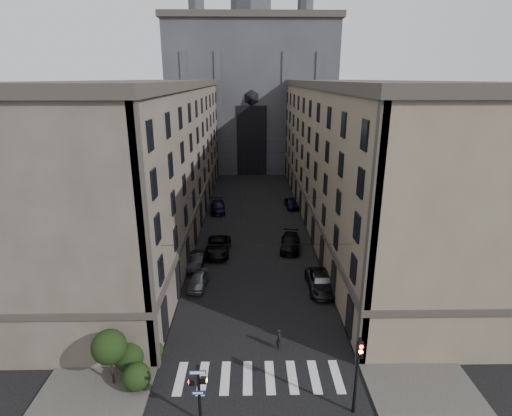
{
  "coord_description": "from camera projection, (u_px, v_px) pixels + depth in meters",
  "views": [
    {
      "loc": [
        -0.58,
        -16.91,
        19.09
      ],
      "look_at": [
        -0.06,
        12.44,
        9.54
      ],
      "focal_mm": 28.0,
      "sensor_mm": 36.0,
      "label": 1
    }
  ],
  "objects": [
    {
      "name": "gothic_tower",
      "position": [
        251.0,
        85.0,
        87.76
      ],
      "size": [
        35.0,
        23.0,
        58.0
      ],
      "color": "#2D2D33",
      "rests_on": "ground"
    },
    {
      "name": "car_right_midfar",
      "position": [
        290.0,
        243.0,
        46.66
      ],
      "size": [
        2.93,
        5.69,
        1.58
      ],
      "primitive_type": "imported",
      "rotation": [
        0.0,
        0.0,
        -0.14
      ],
      "color": "black",
      "rests_on": "ground"
    },
    {
      "name": "traffic_light_right",
      "position": [
        358.0,
        367.0,
        22.9
      ],
      "size": [
        0.34,
        0.5,
        5.2
      ],
      "color": "black",
      "rests_on": "ground"
    },
    {
      "name": "car_right_midnear",
      "position": [
        321.0,
        282.0,
        37.63
      ],
      "size": [
        2.58,
        5.54,
        1.54
      ],
      "primitive_type": "imported",
      "rotation": [
        0.0,
        0.0,
        0.01
      ],
      "color": "black",
      "rests_on": "ground"
    },
    {
      "name": "car_right_near",
      "position": [
        321.0,
        282.0,
        37.75
      ],
      "size": [
        1.74,
        4.4,
        1.42
      ],
      "primitive_type": "imported",
      "rotation": [
        0.0,
        0.0,
        -0.06
      ],
      "color": "gray",
      "rests_on": "ground"
    },
    {
      "name": "tram_wires",
      "position": [
        253.0,
        171.0,
        53.63
      ],
      "size": [
        14.0,
        60.0,
        0.43
      ],
      "color": "black",
      "rests_on": "ground"
    },
    {
      "name": "car_left_far",
      "position": [
        218.0,
        207.0,
        59.77
      ],
      "size": [
        2.63,
        5.49,
        1.54
      ],
      "primitive_type": "imported",
      "rotation": [
        0.0,
        0.0,
        0.09
      ],
      "color": "black",
      "rests_on": "ground"
    },
    {
      "name": "zebra_crossing",
      "position": [
        259.0,
        377.0,
        26.75
      ],
      "size": [
        11.0,
        3.2,
        0.01
      ],
      "primitive_type": "cube",
      "color": "beige",
      "rests_on": "ground"
    },
    {
      "name": "pedestrian_signal_left",
      "position": [
        199.0,
        389.0,
        22.64
      ],
      "size": [
        1.02,
        0.38,
        4.0
      ],
      "color": "black",
      "rests_on": "ground"
    },
    {
      "name": "car_left_midfar",
      "position": [
        218.0,
        247.0,
        45.46
      ],
      "size": [
        2.89,
        5.95,
        1.63
      ],
      "primitive_type": "imported",
      "rotation": [
        0.0,
        0.0,
        -0.03
      ],
      "color": "black",
      "rests_on": "ground"
    },
    {
      "name": "building_left",
      "position": [
        152.0,
        155.0,
        53.1
      ],
      "size": [
        13.6,
        60.6,
        18.85
      ],
      "color": "#4E453C",
      "rests_on": "ground"
    },
    {
      "name": "car_right_far",
      "position": [
        291.0,
        203.0,
        61.62
      ],
      "size": [
        2.08,
        4.49,
        1.49
      ],
      "primitive_type": "imported",
      "rotation": [
        0.0,
        0.0,
        0.08
      ],
      "color": "black",
      "rests_on": "ground"
    },
    {
      "name": "car_left_midnear",
      "position": [
        196.0,
        261.0,
        42.13
      ],
      "size": [
        1.85,
        4.56,
        1.47
      ],
      "primitive_type": "imported",
      "rotation": [
        0.0,
        0.0,
        -0.07
      ],
      "color": "black",
      "rests_on": "ground"
    },
    {
      "name": "sidewalk_right",
      "position": [
        328.0,
        220.0,
        56.38
      ],
      "size": [
        7.0,
        80.0,
        0.15
      ],
      "primitive_type": "cube",
      "color": "#383533",
      "rests_on": "ground"
    },
    {
      "name": "shrub_cluster",
      "position": [
        126.0,
        356.0,
        26.05
      ],
      "size": [
        3.9,
        4.4,
        3.9
      ],
      "color": "black",
      "rests_on": "sidewalk_left"
    },
    {
      "name": "building_right",
      "position": [
        353.0,
        155.0,
        53.56
      ],
      "size": [
        13.6,
        60.6,
        18.85
      ],
      "color": "brown",
      "rests_on": "ground"
    },
    {
      "name": "sidewalk_left",
      "position": [
        179.0,
        221.0,
        56.02
      ],
      "size": [
        7.0,
        80.0,
        0.15
      ],
      "primitive_type": "cube",
      "color": "#383533",
      "rests_on": "ground"
    },
    {
      "name": "pedestrian",
      "position": [
        279.0,
        339.0,
        29.37
      ],
      "size": [
        0.46,
        0.64,
        1.65
      ],
      "primitive_type": "imported",
      "rotation": [
        0.0,
        0.0,
        1.68
      ],
      "color": "black",
      "rests_on": "ground"
    },
    {
      "name": "car_left_near",
      "position": [
        198.0,
        280.0,
        38.21
      ],
      "size": [
        1.94,
        4.15,
        1.37
      ],
      "primitive_type": "imported",
      "rotation": [
        0.0,
        0.0,
        -0.08
      ],
      "color": "slate",
      "rests_on": "ground"
    }
  ]
}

